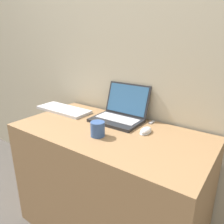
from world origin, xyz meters
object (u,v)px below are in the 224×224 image
Objects in this scene: computer_mouse at (146,131)px; external_keyboard at (64,110)px; laptop at (120,112)px; drink_cup at (98,129)px; usb_stick at (152,122)px.

computer_mouse is 0.70m from external_keyboard.
drink_cup is (0.04, -0.29, -0.01)m from laptop.
drink_cup is 0.40m from usb_stick.
external_keyboard is (-0.70, 0.00, -0.00)m from computer_mouse.
laptop reaches higher than external_keyboard.
computer_mouse is at bearing -76.91° from usb_stick.
computer_mouse is at bearing 44.57° from drink_cup.
drink_cup is at bearing -21.84° from external_keyboard.
laptop is 0.26m from computer_mouse.
external_keyboard reaches higher than usb_stick.
usb_stick is (0.20, 0.07, -0.05)m from laptop.
drink_cup reaches higher than usb_stick.
drink_cup reaches higher than computer_mouse.
laptop is 5.44× the size of usb_stick.
usb_stick is at bearing 65.67° from drink_cup.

